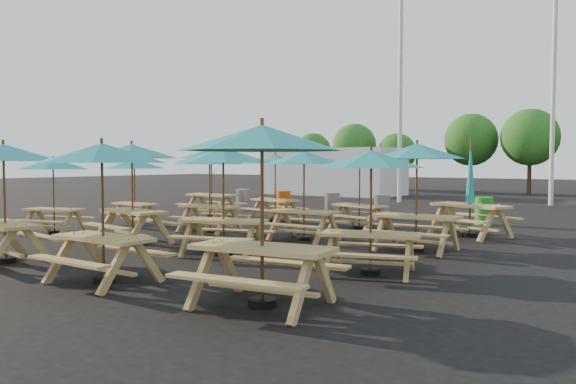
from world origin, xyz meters
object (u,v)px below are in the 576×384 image
Objects in this scene: picnic_unit_5 at (132,157)px; picnic_unit_11 at (360,166)px; picnic_unit_9 at (223,161)px; picnic_unit_12 at (262,148)px; waste_bin_0 at (243,200)px; picnic_unit_1 at (53,168)px; picnic_unit_4 at (3,159)px; waste_bin_3 at (382,207)px; picnic_unit_7 at (275,163)px; picnic_unit_14 at (417,157)px; picnic_unit_15 at (470,197)px; picnic_unit_10 at (304,163)px; picnic_unit_13 at (371,166)px; waste_bin_4 at (484,211)px; picnic_unit_2 at (134,168)px; picnic_unit_8 at (102,161)px; picnic_unit_3 at (211,157)px; waste_bin_2 at (332,205)px; picnic_unit_6 at (210,163)px; waste_bin_1 at (284,202)px.

picnic_unit_11 is (3.16, 5.67, -0.22)m from picnic_unit_5.
picnic_unit_12 reaches higher than picnic_unit_9.
waste_bin_0 is (-3.69, 8.68, -1.64)m from picnic_unit_5.
picnic_unit_5 is at bearing -16.45° from picnic_unit_1.
waste_bin_3 is at bearing 86.95° from picnic_unit_4.
picnic_unit_9 reaches higher than picnic_unit_7.
picnic_unit_15 is at bearing 84.06° from picnic_unit_14.
picnic_unit_10 is (3.12, 2.76, -0.14)m from picnic_unit_5.
waste_bin_0 is at bearing 121.81° from picnic_unit_13.
waste_bin_0 is 9.53m from waste_bin_4.
picnic_unit_2 is 0.91× the size of picnic_unit_8.
picnic_unit_9 is at bearing -18.60° from picnic_unit_2.
picnic_unit_3 is 2.84× the size of waste_bin_0.
picnic_unit_1 is at bearing -169.49° from picnic_unit_5.
picnic_unit_5 reaches higher than picnic_unit_10.
picnic_unit_1 reaches higher than waste_bin_3.
picnic_unit_15 is 2.95× the size of waste_bin_2.
picnic_unit_12 is 1.03× the size of picnic_unit_13.
picnic_unit_9 is 2.85m from picnic_unit_10.
picnic_unit_7 is 6.73m from picnic_unit_9.
picnic_unit_9 is at bearing -50.81° from picnic_unit_7.
picnic_unit_14 is (6.03, 0.06, 0.13)m from picnic_unit_6.
picnic_unit_3 is 1.02× the size of picnic_unit_13.
picnic_unit_14 is 8.12m from waste_bin_2.
picnic_unit_15 reaches higher than picnic_unit_3.
picnic_unit_10 is 2.58× the size of waste_bin_2.
waste_bin_0 is (-3.63, 2.77, -1.49)m from picnic_unit_7.
picnic_unit_8 reaches higher than waste_bin_4.
picnic_unit_9 reaches higher than picnic_unit_8.
waste_bin_3 is (2.47, 11.63, -1.57)m from picnic_unit_4.
picnic_unit_3 is at bearing 127.45° from picnic_unit_12.
picnic_unit_1 is 0.98× the size of picnic_unit_14.
picnic_unit_7 reaches higher than waste_bin_4.
picnic_unit_1 is at bearing 145.18° from picnic_unit_4.
picnic_unit_13 is (6.36, -2.83, -0.04)m from picnic_unit_6.
picnic_unit_9 is (2.97, -0.09, -0.11)m from picnic_unit_5.
picnic_unit_3 is 0.99× the size of picnic_unit_12.
picnic_unit_1 is 9.44m from waste_bin_2.
waste_bin_4 is (-0.22, 6.09, -1.62)m from picnic_unit_14.
picnic_unit_10 is at bearing -116.77° from picnic_unit_15.
picnic_unit_3 is 2.75m from picnic_unit_7.
waste_bin_1 is at bearing -4.11° from waste_bin_0.
picnic_unit_8 is at bearing -52.28° from picnic_unit_3.
picnic_unit_8 reaches higher than waste_bin_3.
picnic_unit_9 reaches higher than picnic_unit_11.
picnic_unit_4 is 0.92× the size of picnic_unit_15.
picnic_unit_10 is at bearing -1.88° from picnic_unit_6.
picnic_unit_9 is at bearing -99.84° from picnic_unit_15.
picnic_unit_13 is at bearing -28.67° from picnic_unit_3.
picnic_unit_5 is at bearing -66.97° from waste_bin_0.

